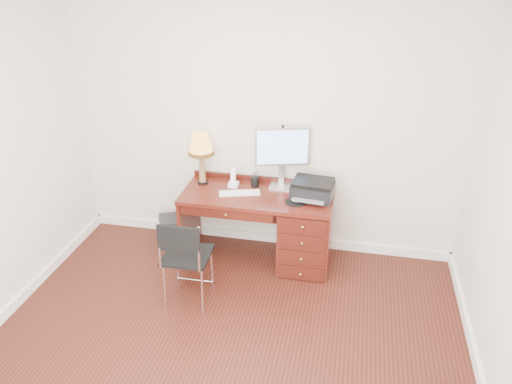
% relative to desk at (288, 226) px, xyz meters
% --- Properties ---
extents(ground, '(4.00, 4.00, 0.00)m').
position_rel_desk_xyz_m(ground, '(-0.32, -1.40, -0.41)').
color(ground, black).
rests_on(ground, ground).
extents(room_shell, '(4.00, 4.00, 4.00)m').
position_rel_desk_xyz_m(room_shell, '(-0.32, -0.77, -0.36)').
color(room_shell, silver).
rests_on(room_shell, ground).
extents(desk, '(1.50, 0.67, 0.75)m').
position_rel_desk_xyz_m(desk, '(0.00, 0.00, 0.00)').
color(desk, '#531911').
rests_on(desk, ground).
extents(monitor, '(0.54, 0.24, 0.63)m').
position_rel_desk_xyz_m(monitor, '(-0.11, 0.23, 0.73)').
color(monitor, silver).
rests_on(monitor, desk).
extents(keyboard, '(0.42, 0.23, 0.02)m').
position_rel_desk_xyz_m(keyboard, '(-0.50, -0.03, 0.34)').
color(keyboard, white).
rests_on(keyboard, desk).
extents(mouse_pad, '(0.21, 0.21, 0.04)m').
position_rel_desk_xyz_m(mouse_pad, '(0.08, -0.10, 0.35)').
color(mouse_pad, black).
rests_on(mouse_pad, desk).
extents(printer, '(0.43, 0.35, 0.18)m').
position_rel_desk_xyz_m(printer, '(0.22, 0.04, 0.42)').
color(printer, black).
rests_on(printer, desk).
extents(leg_lamp, '(0.27, 0.27, 0.55)m').
position_rel_desk_xyz_m(leg_lamp, '(-0.93, 0.13, 0.74)').
color(leg_lamp, black).
rests_on(leg_lamp, desk).
extents(phone, '(0.10, 0.10, 0.21)m').
position_rel_desk_xyz_m(phone, '(-0.60, 0.11, 0.40)').
color(phone, white).
rests_on(phone, desk).
extents(pen_cup, '(0.08, 0.08, 0.10)m').
position_rel_desk_xyz_m(pen_cup, '(-0.38, 0.17, 0.39)').
color(pen_cup, black).
rests_on(pen_cup, desk).
extents(chair, '(0.42, 0.43, 0.87)m').
position_rel_desk_xyz_m(chair, '(-0.81, -0.84, 0.12)').
color(chair, black).
rests_on(chair, ground).
extents(equipment_box, '(0.34, 0.34, 0.31)m').
position_rel_desk_xyz_m(equipment_box, '(-1.30, 0.10, -0.26)').
color(equipment_box, black).
rests_on(equipment_box, ground).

